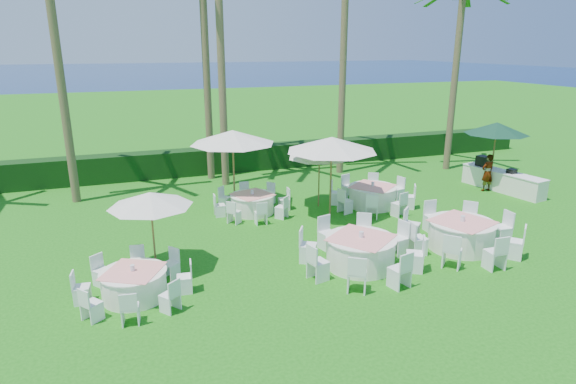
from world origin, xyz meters
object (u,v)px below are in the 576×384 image
at_px(buffet_table, 502,180).
at_px(umbrella_d, 319,152).
at_px(umbrella_c, 233,137).
at_px(banquet_table_a, 134,283).
at_px(umbrella_b, 332,144).
at_px(banquet_table_c, 461,234).
at_px(banquet_table_e, 252,203).
at_px(banquet_table_f, 372,196).
at_px(umbrella_a, 150,199).
at_px(banquet_table_b, 360,251).
at_px(umbrella_green, 497,128).
at_px(staff_person, 487,173).

bearing_deg(buffet_table, umbrella_d, 175.08).
height_order(umbrella_c, buffet_table, umbrella_c).
xyz_separation_m(umbrella_c, buffet_table, (11.19, -1.81, -2.23)).
relative_size(banquet_table_a, umbrella_b, 0.87).
relative_size(banquet_table_c, umbrella_b, 1.07).
relative_size(banquet_table_a, umbrella_d, 1.17).
height_order(banquet_table_c, banquet_table_e, banquet_table_c).
relative_size(banquet_table_f, umbrella_a, 1.41).
distance_m(banquet_table_e, umbrella_b, 3.64).
distance_m(banquet_table_b, umbrella_green, 10.54).
bearing_deg(banquet_table_e, banquet_table_c, -46.03).
bearing_deg(umbrella_d, banquet_table_e, 177.61).
xyz_separation_m(banquet_table_c, umbrella_b, (-2.52, 4.01, 2.18)).
relative_size(banquet_table_b, buffet_table, 0.91).
bearing_deg(umbrella_green, banquet_table_c, -138.09).
xyz_separation_m(umbrella_a, staff_person, (13.90, 3.09, -1.25)).
bearing_deg(umbrella_green, umbrella_d, 178.69).
xyz_separation_m(banquet_table_c, banquet_table_e, (-5.08, 5.26, -0.08)).
distance_m(umbrella_d, staff_person, 7.64).
bearing_deg(umbrella_d, umbrella_b, -92.11).
xyz_separation_m(banquet_table_f, umbrella_d, (-1.94, 0.69, 1.69)).
bearing_deg(banquet_table_b, banquet_table_a, 177.16).
relative_size(banquet_table_a, umbrella_green, 0.98).
xyz_separation_m(umbrella_a, umbrella_d, (6.39, 3.60, 0.06)).
bearing_deg(banquet_table_a, staff_person, 16.97).
height_order(umbrella_b, umbrella_green, umbrella_b).
bearing_deg(buffet_table, umbrella_c, 170.83).
distance_m(banquet_table_b, umbrella_d, 5.58).
bearing_deg(umbrella_green, banquet_table_a, -162.42).
relative_size(umbrella_a, umbrella_d, 0.94).
relative_size(banquet_table_b, umbrella_a, 1.52).
bearing_deg(umbrella_c, banquet_table_b, -72.10).
xyz_separation_m(banquet_table_a, umbrella_b, (6.96, 3.79, 2.27)).
bearing_deg(buffet_table, banquet_table_e, 175.69).
relative_size(umbrella_a, staff_person, 1.41).
xyz_separation_m(banquet_table_f, umbrella_b, (-1.98, -0.46, 2.22)).
height_order(banquet_table_c, buffet_table, buffet_table).
height_order(umbrella_d, buffet_table, umbrella_d).
height_order(banquet_table_e, banquet_table_f, banquet_table_f).
xyz_separation_m(banquet_table_a, banquet_table_f, (8.94, 4.25, 0.05)).
relative_size(banquet_table_c, umbrella_green, 1.22).
relative_size(umbrella_b, umbrella_green, 1.14).
distance_m(banquet_table_c, staff_person, 6.85).
distance_m(banquet_table_b, staff_person, 9.73).
height_order(banquet_table_e, umbrella_c, umbrella_c).
relative_size(umbrella_d, umbrella_green, 0.84).
relative_size(banquet_table_b, banquet_table_c, 0.98).
relative_size(banquet_table_a, buffet_table, 0.75).
relative_size(umbrella_b, staff_person, 2.04).
bearing_deg(staff_person, umbrella_a, 7.79).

